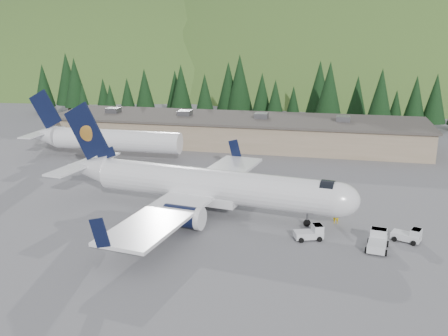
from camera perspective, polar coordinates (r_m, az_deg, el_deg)
ground at (r=59.69m, az=-1.27°, el=-5.20°), size 600.00×600.00×0.00m
airliner at (r=59.02m, az=-2.28°, el=-2.04°), size 37.63×35.45×12.49m
second_airliner at (r=87.18m, az=-13.83°, el=3.25°), size 27.50×11.00×10.05m
baggage_tug_a at (r=53.14m, az=9.91°, el=-7.31°), size 3.25×2.53×1.56m
baggage_tug_b at (r=55.14m, az=20.37°, el=-7.24°), size 3.18×2.51×1.52m
baggage_tug_c at (r=52.41m, az=17.15°, el=-7.98°), size 2.47×3.61×1.81m
terminal_building at (r=95.84m, az=1.28°, el=4.34°), size 71.00×17.00×6.10m
ramp_worker at (r=57.71m, az=12.67°, el=-5.33°), size 0.72×0.50×1.89m
tree_line at (r=118.54m, az=1.59°, el=8.82°), size 114.88×16.32×14.50m
hills at (r=284.23m, az=19.95°, el=-6.99°), size 614.00×330.00×300.00m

